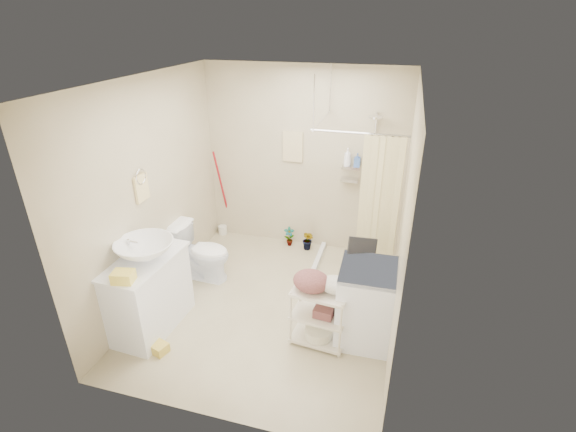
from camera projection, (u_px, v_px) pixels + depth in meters
name	position (u px, v px, depth m)	size (l,w,h in m)	color
floor	(270.00, 305.00, 5.00)	(3.20, 3.20, 0.00)	#BFB38F
ceiling	(265.00, 80.00, 3.87)	(2.80, 3.20, 0.04)	silver
wall_back	(304.00, 161.00, 5.82)	(2.80, 0.04, 2.60)	beige
wall_front	(201.00, 295.00, 3.05)	(2.80, 0.04, 2.60)	beige
wall_left	(152.00, 193.00, 4.77)	(0.04, 3.20, 2.60)	beige
wall_right	(404.00, 223.00, 4.10)	(0.04, 3.20, 2.60)	beige
vanity	(148.00, 293.00, 4.50)	(0.55, 0.98, 0.87)	silver
sink	(145.00, 250.00, 4.27)	(0.60, 0.60, 0.21)	white
counter_basket	(123.00, 277.00, 3.93)	(0.20, 0.15, 0.11)	#F1D94F
floor_basket	(158.00, 346.00, 4.29)	(0.27, 0.21, 0.14)	gold
toilet	(202.00, 252.00, 5.40)	(0.42, 0.74, 0.76)	white
mop	(220.00, 193.00, 6.34)	(0.13, 0.13, 1.39)	maroon
potted_plant_a	(289.00, 237.00, 6.24)	(0.16, 0.11, 0.30)	brown
potted_plant_b	(308.00, 240.00, 6.12)	(0.17, 0.14, 0.32)	#974B31
hanging_towel	(293.00, 147.00, 5.75)	(0.28, 0.03, 0.42)	beige
towel_ring	(141.00, 186.00, 4.52)	(0.04, 0.22, 0.34)	#FCE294
tp_holder	(164.00, 236.00, 5.06)	(0.08, 0.12, 0.14)	white
shower	(358.00, 199.00, 5.25)	(1.10, 1.10, 2.10)	silver
shampoo_bottle_a	(348.00, 157.00, 5.53)	(0.09, 0.09, 0.24)	white
shampoo_bottle_b	(357.00, 160.00, 5.54)	(0.08, 0.08, 0.18)	#3A5DA3
washing_machine	(367.00, 304.00, 4.33)	(0.59, 0.62, 0.87)	silver
laundry_rack	(319.00, 312.00, 4.29)	(0.56, 0.33, 0.78)	beige
ironing_board	(357.00, 285.00, 4.46)	(0.30, 0.09, 1.08)	black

